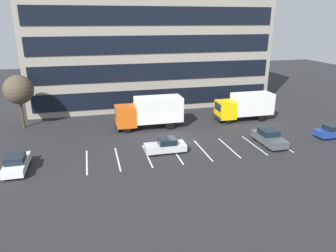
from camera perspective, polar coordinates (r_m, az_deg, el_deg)
The scene contains 10 objects.
ground_plane at distance 34.21m, azimuth 2.20°, elevation -2.53°, with size 120.00×120.00×0.00m, color #262628.
office_building at distance 49.42m, azimuth -3.68°, elevation 16.80°, with size 34.29×12.50×21.60m.
lot_markings at distance 31.33m, azimuth 3.86°, elevation -4.59°, with size 19.74×5.40×0.01m.
box_truck_orange at distance 37.41m, azimuth -3.25°, elevation 2.68°, with size 7.98×2.64×3.70m.
box_truck_yellow at distance 41.68m, azimuth 13.69°, elevation 3.62°, with size 7.38×2.44×3.42m.
sedan_white at distance 30.08m, azimuth -25.57°, elevation -6.08°, with size 1.71×4.10×1.47m.
sedan_charcoal at distance 34.43m, azimuth 17.66°, elevation -1.96°, with size 1.84×4.41×1.58m.
sedan_silver at distance 30.84m, azimuth -0.44°, elevation -3.59°, with size 3.98×1.67×1.42m.
sedan_navy at distance 39.23m, azimuth 27.55°, elevation -0.86°, with size 3.97×1.66×1.42m.
bare_tree at distance 40.65m, azimuth -25.24°, elevation 5.90°, with size 3.37×3.37×6.32m.
Camera 1 is at (-9.01, -30.62, 12.31)m, focal length 33.96 mm.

